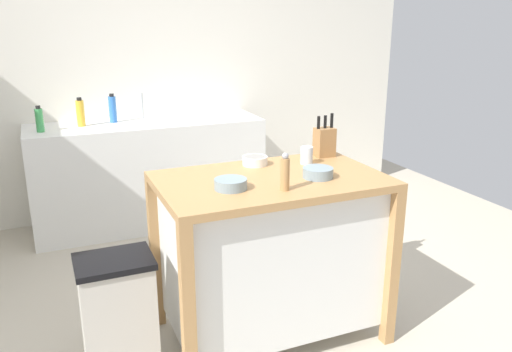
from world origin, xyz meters
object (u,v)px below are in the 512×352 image
at_px(bowl_stoneware_deep, 255,160).
at_px(sink_faucet, 142,106).
at_px(drinking_cup, 307,155).
at_px(bottle_spray_cleaner, 80,113).
at_px(kitchen_island, 270,249).
at_px(bottle_hand_soap, 113,109).
at_px(trash_bin, 119,317).
at_px(pepper_grinder, 285,173).
at_px(bottle_dish_soap, 39,120).
at_px(bowl_ceramic_small, 318,172).
at_px(bowl_ceramic_wide, 231,184).
at_px(knife_block, 324,141).

relative_size(bowl_stoneware_deep, sink_faucet, 0.64).
distance_m(drinking_cup, bottle_spray_cleaner, 2.07).
distance_m(kitchen_island, bottle_hand_soap, 2.11).
bearing_deg(bottle_spray_cleaner, bottle_hand_soap, 14.01).
xyz_separation_m(kitchen_island, trash_bin, (-0.83, -0.04, -0.20)).
bearing_deg(pepper_grinder, drinking_cup, 49.47).
xyz_separation_m(sink_faucet, bottle_spray_cleaner, (-0.50, -0.11, -0.00)).
distance_m(bottle_spray_cleaner, bottle_dish_soap, 0.32).
xyz_separation_m(bowl_ceramic_small, bottle_dish_soap, (-1.29, 1.93, 0.03)).
bearing_deg(kitchen_island, drinking_cup, 28.11).
relative_size(kitchen_island, pepper_grinder, 6.34).
relative_size(bowl_ceramic_wide, drinking_cup, 1.61).
xyz_separation_m(trash_bin, sink_faucet, (0.56, 2.08, 0.68)).
height_order(knife_block, drinking_cup, knife_block).
bearing_deg(bowl_ceramic_small, sink_faucet, 102.83).
bearing_deg(sink_faucet, bowl_ceramic_wide, -89.76).
bearing_deg(knife_block, kitchen_island, -150.48).
bearing_deg(bowl_ceramic_small, trash_bin, 176.64).
relative_size(bowl_ceramic_small, trash_bin, 0.25).
xyz_separation_m(bowl_stoneware_deep, drinking_cup, (0.28, -0.09, 0.02)).
bearing_deg(drinking_cup, bowl_stoneware_deep, 161.37).
xyz_separation_m(bowl_ceramic_small, sink_faucet, (-0.49, 2.14, 0.05)).
bearing_deg(trash_bin, knife_block, 13.09).
bearing_deg(knife_block, bottle_hand_soap, 119.49).
relative_size(bowl_stoneware_deep, bowl_ceramic_small, 0.90).
bearing_deg(kitchen_island, bottle_dish_soap, 120.43).
relative_size(trash_bin, bottle_spray_cleaner, 2.77).
xyz_separation_m(knife_block, bottle_hand_soap, (-0.98, 1.73, -0.02)).
bearing_deg(bowl_ceramic_wide, sink_faucet, 90.24).
bearing_deg(bottle_spray_cleaner, sink_faucet, 12.49).
bearing_deg(kitchen_island, bowl_stoneware_deep, 86.86).
height_order(bowl_ceramic_small, bottle_spray_cleaner, bottle_spray_cleaner).
bearing_deg(sink_faucet, knife_block, -67.63).
bearing_deg(bowl_stoneware_deep, bowl_ceramic_wide, -128.21).
distance_m(knife_block, drinking_cup, 0.21).
relative_size(trash_bin, bottle_dish_soap, 3.17).
bearing_deg(bowl_ceramic_wide, bowl_ceramic_small, -0.19).
xyz_separation_m(pepper_grinder, bottle_hand_soap, (-0.49, 2.21, -0.01)).
relative_size(trash_bin, sink_faucet, 2.86).
distance_m(pepper_grinder, sink_faucet, 2.27).
xyz_separation_m(sink_faucet, bottle_dish_soap, (-0.81, -0.21, -0.02)).
distance_m(bowl_ceramic_small, bottle_hand_soap, 2.22).
height_order(pepper_grinder, sink_faucet, same).
bearing_deg(bowl_stoneware_deep, bottle_hand_soap, 106.80).
bearing_deg(knife_block, bowl_ceramic_wide, -153.52).
height_order(kitchen_island, drinking_cup, drinking_cup).
xyz_separation_m(drinking_cup, bottle_dish_soap, (-1.36, 1.67, 0.01)).
bearing_deg(bottle_hand_soap, bowl_ceramic_small, -70.66).
relative_size(drinking_cup, bottle_spray_cleaner, 0.43).
distance_m(bowl_ceramic_small, trash_bin, 1.22).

